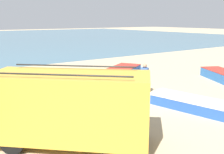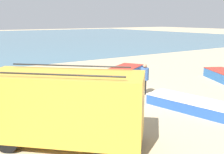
# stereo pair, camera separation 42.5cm
# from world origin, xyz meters

# --- Properties ---
(ground_plane) EXTENTS (200.00, 200.00, 0.00)m
(ground_plane) POSITION_xyz_m (0.00, 0.00, 0.00)
(ground_plane) COLOR tan
(parked_van) EXTENTS (5.05, 4.87, 2.52)m
(parked_van) POSITION_xyz_m (-4.40, -3.57, 1.30)
(parked_van) COLOR gold
(parked_van) RESTS_ON ground_plane
(fishing_rowboat_0) EXTENTS (4.42, 3.30, 0.62)m
(fishing_rowboat_0) POSITION_xyz_m (3.78, 4.18, 0.31)
(fishing_rowboat_0) COLOR #234CA3
(fishing_rowboat_0) RESTS_ON ground_plane
(fishing_rowboat_1) EXTENTS (3.78, 2.88, 0.65)m
(fishing_rowboat_1) POSITION_xyz_m (-1.93, 4.18, 0.32)
(fishing_rowboat_1) COLOR navy
(fishing_rowboat_1) RESTS_ON ground_plane
(fishing_rowboat_2) EXTENTS (2.23, 4.85, 0.50)m
(fishing_rowboat_2) POSITION_xyz_m (1.78, -3.71, 0.25)
(fishing_rowboat_2) COLOR #234CA3
(fishing_rowboat_2) RESTS_ON ground_plane
(fisherman_1) EXTENTS (0.45, 0.45, 1.72)m
(fisherman_1) POSITION_xyz_m (1.58, -0.57, 1.03)
(fisherman_1) COLOR #38383D
(fisherman_1) RESTS_ON ground_plane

